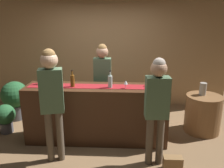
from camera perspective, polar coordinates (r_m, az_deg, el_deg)
ground_plane at (r=4.53m, az=-3.66°, el=-13.12°), size 10.00×10.00×0.00m
back_wall at (r=5.88m, az=-1.80°, el=8.82°), size 6.00×0.12×2.90m
bar_counter at (r=4.30m, az=-3.79°, el=-7.16°), size 2.50×0.60×1.03m
counter_runner_cloth at (r=4.12m, az=-3.92°, el=-0.57°), size 2.37×0.28×0.01m
wine_bottle_green at (r=4.39m, az=-16.36°, el=1.38°), size 0.07×0.07×0.30m
wine_bottle_clear at (r=4.01m, az=-0.45°, el=0.63°), size 0.07×0.07×0.30m
wine_bottle_amber at (r=4.11m, az=-9.56°, el=0.80°), size 0.07×0.07×0.30m
wine_glass_near_customer at (r=4.29m, az=-13.13°, el=1.17°), size 0.07×0.07×0.14m
wine_glass_mid_counter at (r=4.13m, az=8.83°, el=0.80°), size 0.07×0.07×0.14m
wine_glass_far_end at (r=3.97m, az=3.37°, el=0.34°), size 0.07×0.07×0.14m
bartender at (r=4.66m, az=-2.32°, el=1.77°), size 0.34×0.24×1.70m
customer_sipping at (r=3.47m, az=10.82°, el=-4.18°), size 0.35×0.23×1.67m
customer_browsing at (r=3.58m, az=-14.41°, el=-2.30°), size 0.38×0.27×1.78m
round_side_table at (r=4.97m, az=21.11°, el=-6.72°), size 0.68×0.68×0.74m
vase_on_side_table at (r=4.85m, az=21.14°, el=-1.11°), size 0.13×0.13×0.24m
potted_plant_tall at (r=5.56m, az=-22.40°, el=-3.06°), size 0.58×0.58×0.85m
potted_plant_small at (r=5.06m, az=-24.42°, el=-7.20°), size 0.39×0.39×0.57m
handbag at (r=3.80m, az=14.45°, el=-18.14°), size 0.28×0.14×0.22m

